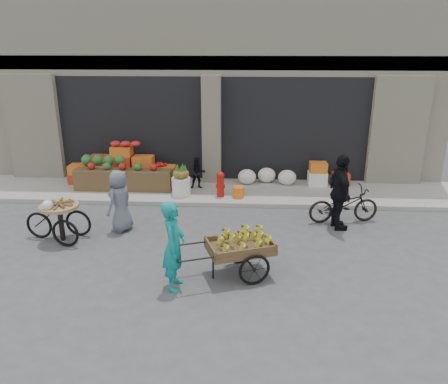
# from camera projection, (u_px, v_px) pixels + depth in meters

# --- Properties ---
(ground) EXTENTS (80.00, 80.00, 0.00)m
(ground) POSITION_uv_depth(u_px,v_px,m) (192.00, 261.00, 8.84)
(ground) COLOR #424244
(ground) RESTS_ON ground
(sidewalk) EXTENTS (18.00, 2.20, 0.12)m
(sidewalk) POSITION_uv_depth(u_px,v_px,m) (210.00, 191.00, 12.68)
(sidewalk) COLOR gray
(sidewalk) RESTS_ON ground
(building) EXTENTS (14.00, 6.45, 7.00)m
(building) POSITION_uv_depth(u_px,v_px,m) (218.00, 66.00, 15.30)
(building) COLOR beige
(building) RESTS_ON ground
(fruit_display) EXTENTS (3.10, 1.12, 1.24)m
(fruit_display) POSITION_uv_depth(u_px,v_px,m) (127.00, 167.00, 12.88)
(fruit_display) COLOR #B22F18
(fruit_display) RESTS_ON sidewalk
(pineapple_bin) EXTENTS (0.52, 0.52, 0.50)m
(pineapple_bin) POSITION_uv_depth(u_px,v_px,m) (181.00, 186.00, 12.15)
(pineapple_bin) COLOR silver
(pineapple_bin) RESTS_ON sidewalk
(fire_hydrant) EXTENTS (0.22, 0.22, 0.71)m
(fire_hydrant) POSITION_uv_depth(u_px,v_px,m) (220.00, 183.00, 12.00)
(fire_hydrant) COLOR #A5140F
(fire_hydrant) RESTS_ON sidewalk
(orange_bucket) EXTENTS (0.32, 0.32, 0.30)m
(orange_bucket) POSITION_uv_depth(u_px,v_px,m) (238.00, 192.00, 12.01)
(orange_bucket) COLOR orange
(orange_bucket) RESTS_ON sidewalk
(right_bay_goods) EXTENTS (3.35, 0.60, 0.70)m
(right_bay_goods) POSITION_uv_depth(u_px,v_px,m) (299.00, 175.00, 13.00)
(right_bay_goods) COLOR silver
(right_bay_goods) RESTS_ON sidewalk
(seated_person) EXTENTS (0.51, 0.43, 0.93)m
(seated_person) POSITION_uv_depth(u_px,v_px,m) (198.00, 173.00, 12.62)
(seated_person) COLOR black
(seated_person) RESTS_ON sidewalk
(banana_cart) EXTENTS (2.18, 1.43, 0.85)m
(banana_cart) POSITION_uv_depth(u_px,v_px,m) (238.00, 245.00, 8.11)
(banana_cart) COLOR brown
(banana_cart) RESTS_ON ground
(vendor_woman) EXTENTS (0.40, 0.61, 1.65)m
(vendor_woman) POSITION_uv_depth(u_px,v_px,m) (174.00, 246.00, 7.63)
(vendor_woman) COLOR #10817F
(vendor_woman) RESTS_ON ground
(tricycle_cart) EXTENTS (1.45, 0.94, 0.95)m
(tricycle_cart) POSITION_uv_depth(u_px,v_px,m) (60.00, 216.00, 9.57)
(tricycle_cart) COLOR #9E7F51
(tricycle_cart) RESTS_ON ground
(vendor_grey) EXTENTS (0.71, 0.84, 1.46)m
(vendor_grey) POSITION_uv_depth(u_px,v_px,m) (120.00, 201.00, 10.03)
(vendor_grey) COLOR slate
(vendor_grey) RESTS_ON ground
(bicycle) EXTENTS (1.79, 0.88, 0.90)m
(bicycle) POSITION_uv_depth(u_px,v_px,m) (344.00, 205.00, 10.58)
(bicycle) COLOR black
(bicycle) RESTS_ON ground
(cyclist) EXTENTS (0.61, 1.11, 1.80)m
(cyclist) POSITION_uv_depth(u_px,v_px,m) (340.00, 193.00, 10.06)
(cyclist) COLOR black
(cyclist) RESTS_ON ground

